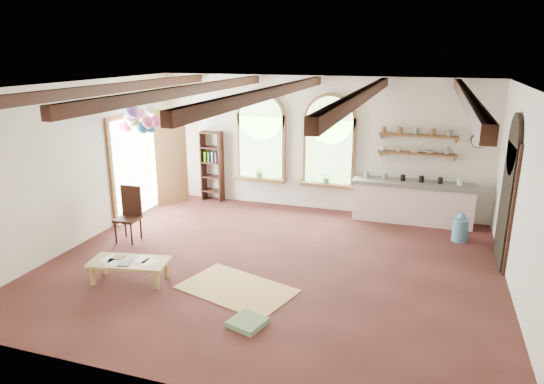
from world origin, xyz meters
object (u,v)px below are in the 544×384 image
at_px(kitchen_counter, 412,202).
at_px(balloon_cluster, 143,119).
at_px(coffee_table, 129,263).
at_px(side_chair, 129,225).

bearing_deg(kitchen_counter, balloon_cluster, -162.54).
bearing_deg(coffee_table, side_chair, 124.19).
bearing_deg(side_chair, coffee_table, -55.81).
relative_size(kitchen_counter, side_chair, 2.39).
height_order(kitchen_counter, coffee_table, kitchen_counter).
relative_size(coffee_table, side_chair, 1.24).
height_order(side_chair, balloon_cluster, balloon_cluster).
bearing_deg(kitchen_counter, side_chair, -151.41).
bearing_deg(balloon_cluster, side_chair, -78.08).
bearing_deg(balloon_cluster, kitchen_counter, 17.46).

